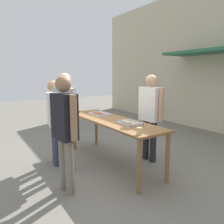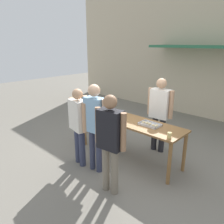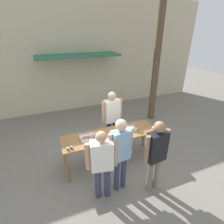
{
  "view_description": "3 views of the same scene",
  "coord_description": "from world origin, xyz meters",
  "views": [
    {
      "loc": [
        3.51,
        -2.3,
        1.78
      ],
      "look_at": [
        0.0,
        0.0,
        1.04
      ],
      "focal_mm": 35.0,
      "sensor_mm": 36.0,
      "label": 1
    },
    {
      "loc": [
        2.83,
        -3.54,
        2.52
      ],
      "look_at": [
        -0.57,
        0.04,
        0.94
      ],
      "focal_mm": 35.0,
      "sensor_mm": 36.0,
      "label": 2
    },
    {
      "loc": [
        -1.36,
        -3.54,
        3.35
      ],
      "look_at": [
        0.32,
        0.71,
        1.15
      ],
      "focal_mm": 28.0,
      "sensor_mm": 36.0,
      "label": 3
    }
  ],
  "objects": [
    {
      "name": "ground_plane",
      "position": [
        0.0,
        0.0,
        0.0
      ],
      "size": [
        24.0,
        24.0,
        0.0
      ],
      "primitive_type": "plane",
      "color": "slate"
    },
    {
      "name": "building_facade_back",
      "position": [
        0.0,
        3.98,
        2.26
      ],
      "size": [
        12.0,
        1.11,
        4.5
      ],
      "color": "beige",
      "rests_on": "ground"
    },
    {
      "name": "serving_table",
      "position": [
        0.0,
        0.0,
        0.79
      ],
      "size": [
        2.51,
        0.73,
        0.89
      ],
      "color": "brown",
      "rests_on": "ground"
    },
    {
      "name": "food_tray_sausages",
      "position": [
        -0.56,
        0.04,
        0.91
      ],
      "size": [
        0.45,
        0.31,
        0.04
      ],
      "color": "silver",
      "rests_on": "serving_table"
    },
    {
      "name": "food_tray_buns",
      "position": [
        0.51,
        0.04,
        0.91
      ],
      "size": [
        0.43,
        0.27,
        0.06
      ],
      "color": "silver",
      "rests_on": "serving_table"
    },
    {
      "name": "condiment_jar_mustard",
      "position": [
        -1.13,
        -0.26,
        0.93
      ],
      "size": [
        0.06,
        0.06,
        0.07
      ],
      "color": "#567A38",
      "rests_on": "serving_table"
    },
    {
      "name": "condiment_jar_ketchup",
      "position": [
        -1.04,
        -0.24,
        0.93
      ],
      "size": [
        0.06,
        0.06,
        0.07
      ],
      "color": "#B22319",
      "rests_on": "serving_table"
    },
    {
      "name": "beer_cup",
      "position": [
        1.11,
        -0.25,
        0.95
      ],
      "size": [
        0.08,
        0.08,
        0.1
      ],
      "color": "#DBC67A",
      "rests_on": "serving_table"
    },
    {
      "name": "person_server_behind_table",
      "position": [
        0.32,
        0.71,
        1.05
      ],
      "size": [
        0.64,
        0.27,
        1.77
      ],
      "rotation": [
        0.0,
        0.0,
        0.07
      ],
      "color": "#232328",
      "rests_on": "ground"
    },
    {
      "name": "person_customer_holding_hotdog",
      "position": [
        -0.56,
        -0.96,
        0.98
      ],
      "size": [
        0.63,
        0.32,
        1.66
      ],
      "rotation": [
        0.0,
        0.0,
        2.95
      ],
      "color": "#333851",
      "rests_on": "ground"
    },
    {
      "name": "person_customer_with_cup",
      "position": [
        0.55,
        -1.18,
        1.05
      ],
      "size": [
        0.6,
        0.28,
        1.75
      ],
      "rotation": [
        0.0,
        0.0,
        3.27
      ],
      "color": "#756B5B",
      "rests_on": "ground"
    },
    {
      "name": "person_customer_waiting_in_line",
      "position": [
        -0.13,
        -0.9,
        1.09
      ],
      "size": [
        0.56,
        0.26,
        1.79
      ],
      "rotation": [
        0.0,
        0.0,
        3.25
      ],
      "color": "#333851",
      "rests_on": "ground"
    },
    {
      "name": "utility_pole",
      "position": [
        2.49,
        1.85,
        3.11
      ],
      "size": [
        1.1,
        0.24,
        6.09
      ],
      "color": "brown",
      "rests_on": "ground"
    }
  ]
}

